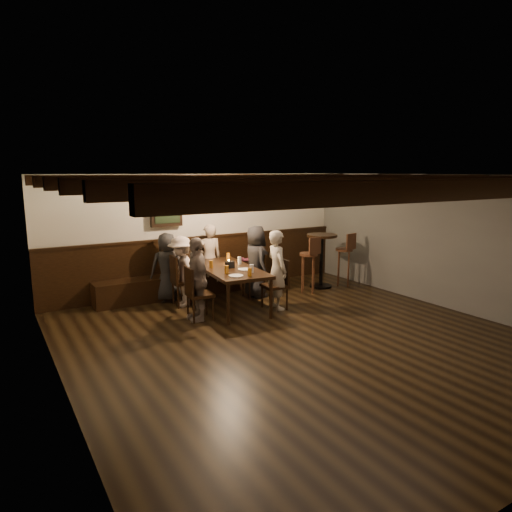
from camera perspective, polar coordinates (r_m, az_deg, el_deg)
room at (r=8.26m, az=-4.85°, el=0.91°), size 7.00×7.00×7.00m
dining_table at (r=8.26m, az=-3.42°, el=-1.85°), size 1.08×2.05×0.74m
chair_left_near at (r=8.54m, az=-9.02°, el=-4.25°), size 0.47×0.47×0.94m
chair_left_far at (r=7.71m, az=-7.11°, el=-5.90°), size 0.45×0.45×0.90m
chair_right_near at (r=9.04m, az=-0.22°, el=-3.46°), size 0.43×0.43×0.86m
chair_right_far at (r=8.25m, az=2.44°, el=-4.75°), size 0.45×0.45×0.90m
person_bench_left at (r=8.84m, az=-11.03°, el=-1.35°), size 0.68×0.48×1.32m
person_bench_centre at (r=9.22m, az=-5.85°, el=-0.39°), size 0.55×0.39×1.42m
person_bench_right at (r=9.43m, az=-0.38°, el=-0.64°), size 0.65×0.53×1.24m
person_left_near at (r=8.45m, az=-9.28°, el=-1.89°), size 0.57×0.89×1.30m
person_left_far at (r=7.60m, az=-7.41°, el=-2.87°), size 0.42×0.85×1.40m
person_right_near at (r=8.95m, az=-0.04°, el=-0.69°), size 0.52×0.73×1.41m
person_right_far at (r=8.16m, az=2.66°, el=-1.74°), size 0.39×0.55×1.43m
pint_a at (r=8.79m, az=-6.82°, el=-0.29°), size 0.07×0.07×0.14m
pint_b at (r=8.92m, az=-3.49°, el=-0.08°), size 0.07×0.07×0.14m
pint_c at (r=8.22m, az=-5.63°, el=-1.01°), size 0.07×0.07×0.14m
pint_d at (r=8.53m, az=-2.06°, el=-0.55°), size 0.07×0.07×0.14m
pint_e at (r=7.75m, az=-3.69°, el=-1.70°), size 0.07×0.07×0.14m
pint_f at (r=7.82m, az=-0.56°, el=-1.57°), size 0.07×0.07×0.14m
pint_g at (r=7.53m, az=-0.80°, el=-2.03°), size 0.07×0.07×0.14m
plate_near at (r=7.56m, az=-2.50°, el=-2.48°), size 0.24×0.24×0.01m
plate_far at (r=8.05m, az=-1.43°, el=-1.68°), size 0.24×0.24×0.01m
condiment_caddy at (r=8.19m, az=-3.29°, el=-1.10°), size 0.15×0.10×0.12m
candle at (r=8.56m, az=-3.43°, el=-0.83°), size 0.05×0.05×0.05m
high_top_table at (r=9.78m, az=8.19°, el=0.42°), size 0.64×0.64×1.14m
bar_stool_left at (r=9.38m, az=6.57°, el=-1.97°), size 0.37×0.39×1.16m
bar_stool_right at (r=10.04m, az=10.93°, el=-1.25°), size 0.38×0.40×1.16m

